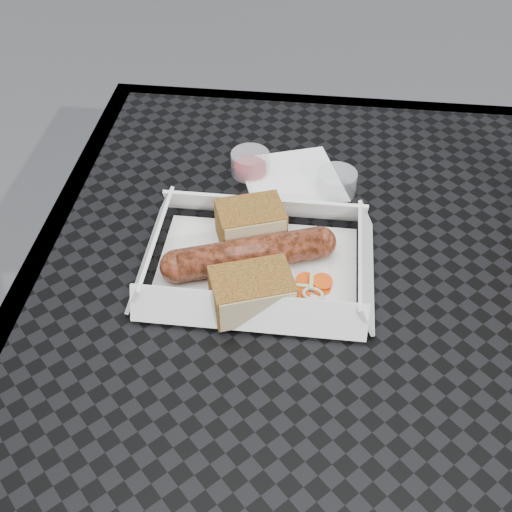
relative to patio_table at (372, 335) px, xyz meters
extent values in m
cube|color=black|center=(0.00, 0.00, 0.07)|extent=(0.80, 0.80, 0.01)
cube|color=black|center=(0.00, 0.39, 0.06)|extent=(0.80, 0.03, 0.03)
cube|color=black|center=(-0.39, 0.00, 0.06)|extent=(0.03, 0.80, 0.03)
cylinder|color=black|center=(-0.35, 0.35, -0.30)|extent=(0.03, 0.03, 0.73)
cube|color=white|center=(-0.14, 0.02, 0.08)|extent=(0.22, 0.15, 0.00)
cylinder|color=maroon|center=(-0.14, 0.02, 0.10)|extent=(0.16, 0.09, 0.04)
sphere|color=maroon|center=(-0.07, 0.04, 0.10)|extent=(0.04, 0.04, 0.04)
sphere|color=maroon|center=(-0.22, -0.01, 0.10)|extent=(0.04, 0.04, 0.04)
cube|color=olive|center=(-0.15, 0.06, 0.10)|extent=(0.09, 0.07, 0.05)
cube|color=olive|center=(-0.14, -0.04, 0.10)|extent=(0.10, 0.08, 0.04)
cylinder|color=#DB4309|center=(-0.08, -0.01, 0.08)|extent=(0.02, 0.02, 0.00)
torus|color=white|center=(-0.07, -0.02, 0.08)|extent=(0.02, 0.02, 0.00)
cube|color=#B2D17F|center=(-0.07, -0.01, 0.08)|extent=(0.02, 0.02, 0.00)
cube|color=white|center=(-0.11, 0.18, 0.08)|extent=(0.15, 0.15, 0.00)
cylinder|color=maroon|center=(-0.17, 0.19, 0.09)|extent=(0.05, 0.05, 0.03)
cylinder|color=silver|center=(-0.05, 0.17, 0.09)|extent=(0.05, 0.05, 0.03)
camera|label=1|loc=(-0.08, -0.48, 0.59)|focal=45.00mm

